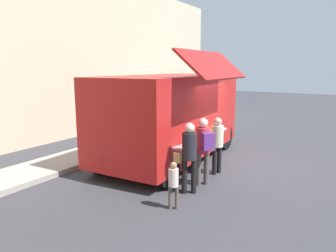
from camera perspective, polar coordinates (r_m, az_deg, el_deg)
ground_plane at (r=10.11m, az=10.85°, el=-6.93°), size 60.00×60.00×0.00m
curb_strip at (r=9.53m, az=-26.69°, el=-8.55°), size 28.00×1.60×0.15m
food_truck_main at (r=10.16m, az=0.57°, el=2.13°), size 5.88×3.56×3.47m
trash_bin at (r=14.80m, az=0.68°, el=0.93°), size 0.60×0.60×1.04m
customer_front_ordering at (r=9.01m, az=8.89°, el=-2.67°), size 0.53×0.33×1.63m
customer_mid_with_backpack at (r=8.04m, az=6.46°, el=-3.42°), size 0.52×0.56×1.76m
customer_rear_waiting at (r=7.51m, az=3.77°, el=-4.76°), size 0.46×0.53×1.74m
child_near_queue at (r=6.80m, az=1.00°, el=-9.96°), size 0.21×0.21×1.05m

